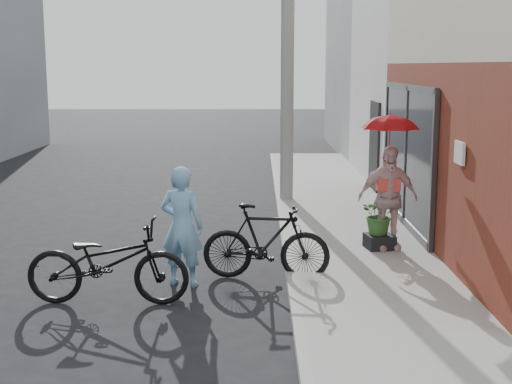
{
  "coord_description": "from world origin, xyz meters",
  "views": [
    {
      "loc": [
        0.49,
        -9.18,
        2.96
      ],
      "look_at": [
        0.46,
        1.27,
        1.1
      ],
      "focal_mm": 50.0,
      "sensor_mm": 36.0,
      "label": 1
    }
  ],
  "objects_px": {
    "officer": "(182,226)",
    "bike_left": "(108,262)",
    "utility_pole": "(288,39)",
    "planter": "(379,241)",
    "kimono_woman": "(388,198)",
    "bike_right": "(266,242)"
  },
  "relations": [
    {
      "from": "bike_right",
      "to": "kimono_woman",
      "type": "relative_size",
      "value": 1.09
    },
    {
      "from": "utility_pole",
      "to": "planter",
      "type": "height_order",
      "value": "utility_pole"
    },
    {
      "from": "bike_left",
      "to": "kimono_woman",
      "type": "distance_m",
      "value": 4.52
    },
    {
      "from": "utility_pole",
      "to": "planter",
      "type": "relative_size",
      "value": 16.72
    },
    {
      "from": "bike_left",
      "to": "bike_right",
      "type": "height_order",
      "value": "bike_right"
    },
    {
      "from": "bike_right",
      "to": "kimono_woman",
      "type": "bearing_deg",
      "value": -51.41
    },
    {
      "from": "kimono_woman",
      "to": "planter",
      "type": "relative_size",
      "value": 3.9
    },
    {
      "from": "officer",
      "to": "bike_left",
      "type": "relative_size",
      "value": 0.81
    },
    {
      "from": "planter",
      "to": "officer",
      "type": "bearing_deg",
      "value": -152.61
    },
    {
      "from": "bike_left",
      "to": "bike_right",
      "type": "distance_m",
      "value": 2.25
    },
    {
      "from": "utility_pole",
      "to": "bike_left",
      "type": "bearing_deg",
      "value": -110.72
    },
    {
      "from": "utility_pole",
      "to": "bike_left",
      "type": "height_order",
      "value": "utility_pole"
    },
    {
      "from": "bike_right",
      "to": "utility_pole",
      "type": "bearing_deg",
      "value": 0.92
    },
    {
      "from": "utility_pole",
      "to": "bike_left",
      "type": "distance_m",
      "value": 7.64
    },
    {
      "from": "bike_right",
      "to": "kimono_woman",
      "type": "distance_m",
      "value": 2.29
    },
    {
      "from": "officer",
      "to": "bike_right",
      "type": "bearing_deg",
      "value": -151.47
    },
    {
      "from": "bike_left",
      "to": "kimono_woman",
      "type": "bearing_deg",
      "value": -58.18
    },
    {
      "from": "officer",
      "to": "bike_left",
      "type": "height_order",
      "value": "officer"
    },
    {
      "from": "bike_right",
      "to": "planter",
      "type": "distance_m",
      "value": 2.21
    },
    {
      "from": "kimono_woman",
      "to": "planter",
      "type": "distance_m",
      "value": 0.71
    },
    {
      "from": "bike_left",
      "to": "planter",
      "type": "xyz_separation_m",
      "value": [
        3.79,
        2.31,
        -0.3
      ]
    },
    {
      "from": "bike_right",
      "to": "kimono_woman",
      "type": "xyz_separation_m",
      "value": [
        1.9,
        1.21,
        0.4
      ]
    }
  ]
}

